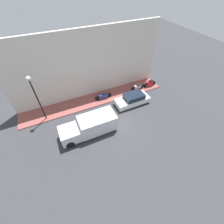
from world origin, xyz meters
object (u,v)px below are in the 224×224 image
at_px(delivery_van, 89,126).
at_px(streetlamp, 34,91).
at_px(motorcycle_blue, 103,96).
at_px(parked_car, 133,99).
at_px(motorcycle_red, 150,83).
at_px(scooter_silver, 138,87).

xyz_separation_m(delivery_van, streetlamp, (3.60, 3.57, 2.65)).
height_order(motorcycle_blue, streetlamp, streetlamp).
distance_m(parked_car, motorcycle_red, 4.13).
xyz_separation_m(motorcycle_blue, scooter_silver, (-0.13, -4.59, -0.01)).
height_order(motorcycle_blue, scooter_silver, motorcycle_blue).
distance_m(parked_car, motorcycle_blue, 3.43).
bearing_deg(parked_car, scooter_silver, -43.84).
height_order(parked_car, motorcycle_blue, parked_car).
bearing_deg(scooter_silver, motorcycle_blue, 88.38).
relative_size(parked_car, scooter_silver, 2.20).
height_order(scooter_silver, motorcycle_red, motorcycle_red).
distance_m(delivery_van, scooter_silver, 8.60).
height_order(motorcycle_blue, motorcycle_red, motorcycle_red).
bearing_deg(scooter_silver, parked_car, 136.16).
bearing_deg(motorcycle_blue, streetlamp, 93.70).
distance_m(motorcycle_blue, scooter_silver, 4.60).
distance_m(parked_car, scooter_silver, 2.71).
bearing_deg(delivery_van, motorcycle_red, -67.81).
relative_size(delivery_van, streetlamp, 1.04).
height_order(scooter_silver, streetlamp, streetlamp).
bearing_deg(motorcycle_red, scooter_silver, 88.39).
distance_m(scooter_silver, streetlamp, 11.64).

